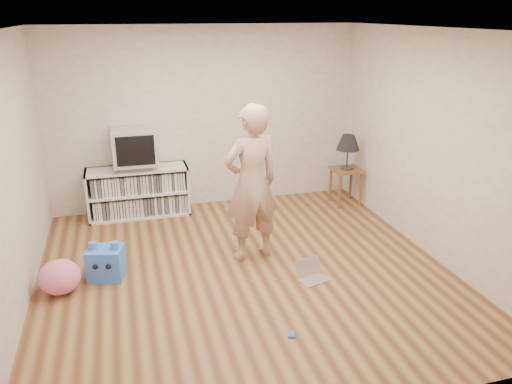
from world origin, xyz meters
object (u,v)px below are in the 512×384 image
object	(u,v)px
person	(251,184)
crt_tv	(135,146)
plush_pink	(60,277)
side_table	(346,177)
table_lamp	(348,143)
laptop	(311,273)
dvd_deck	(136,166)
media_unit	(138,191)
plush_blue	(106,263)

from	to	relation	value
person	crt_tv	bearing A→B (deg)	-66.98
plush_pink	crt_tv	bearing A→B (deg)	64.69
side_table	table_lamp	xyz separation A→B (m)	(0.00, 0.00, 0.53)
plush_pink	side_table	bearing A→B (deg)	21.61
crt_tv	laptop	size ratio (longest dim) A/B	1.64
dvd_deck	laptop	bearing A→B (deg)	-54.21
media_unit	side_table	distance (m)	3.05
crt_tv	plush_blue	xyz separation A→B (m)	(-0.45, -1.74, -0.84)
crt_tv	laptop	world-z (taller)	crt_tv
crt_tv	plush_blue	size ratio (longest dim) A/B	1.38
table_lamp	person	size ratio (longest dim) A/B	0.28
media_unit	crt_tv	bearing A→B (deg)	-90.00
media_unit	dvd_deck	size ratio (longest dim) A/B	3.11
dvd_deck	table_lamp	bearing A→B (deg)	-6.97
dvd_deck	plush_pink	world-z (taller)	dvd_deck
crt_tv	table_lamp	distance (m)	3.05
crt_tv	person	bearing A→B (deg)	-54.23
side_table	laptop	xyz separation A→B (m)	(-1.33, -1.99, -0.36)
media_unit	dvd_deck	distance (m)	0.39
media_unit	crt_tv	world-z (taller)	crt_tv
dvd_deck	side_table	world-z (taller)	dvd_deck
crt_tv	table_lamp	xyz separation A→B (m)	(3.03, -0.37, -0.08)
dvd_deck	plush_blue	world-z (taller)	dvd_deck
person	plush_pink	size ratio (longest dim) A/B	4.35
person	dvd_deck	bearing A→B (deg)	-67.04
media_unit	laptop	world-z (taller)	media_unit
dvd_deck	person	xyz separation A→B (m)	(1.21, -1.68, 0.18)
table_lamp	plush_pink	xyz separation A→B (m)	(-3.94, -1.56, -0.76)
side_table	table_lamp	size ratio (longest dim) A/B	1.07
plush_blue	side_table	bearing A→B (deg)	35.77
dvd_deck	plush_pink	distance (m)	2.21
person	plush_pink	xyz separation A→B (m)	(-2.12, -0.25, -0.74)
side_table	plush_pink	xyz separation A→B (m)	(-3.94, -1.56, -0.24)
laptop	plush_blue	size ratio (longest dim) A/B	0.84
media_unit	plush_pink	world-z (taller)	media_unit
side_table	laptop	size ratio (longest dim) A/B	1.51
media_unit	table_lamp	distance (m)	3.11
table_lamp	side_table	bearing A→B (deg)	0.00
media_unit	side_table	bearing A→B (deg)	-7.26
plush_blue	media_unit	bearing A→B (deg)	89.77
plush_blue	crt_tv	bearing A→B (deg)	89.62
person	plush_blue	distance (m)	1.82
media_unit	plush_blue	distance (m)	1.83
crt_tv	dvd_deck	bearing A→B (deg)	90.00
dvd_deck	table_lamp	size ratio (longest dim) A/B	0.87
dvd_deck	side_table	distance (m)	3.07
crt_tv	side_table	xyz separation A→B (m)	(3.03, -0.37, -0.60)
dvd_deck	person	size ratio (longest dim) A/B	0.25
media_unit	plush_pink	distance (m)	2.16
dvd_deck	side_table	bearing A→B (deg)	-6.97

